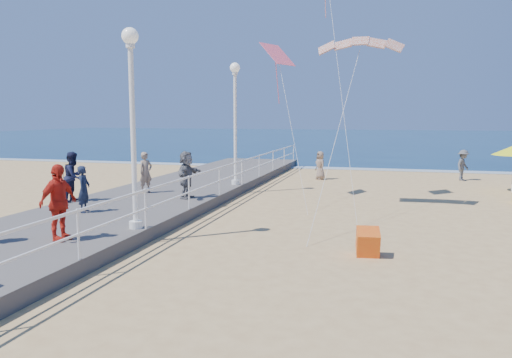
% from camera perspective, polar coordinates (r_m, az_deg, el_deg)
% --- Properties ---
extents(ground, '(160.00, 160.00, 0.00)m').
position_cam_1_polar(ground, '(12.54, 8.76, -8.79)').
color(ground, tan).
rests_on(ground, ground).
extents(ocean, '(160.00, 90.00, 0.05)m').
position_cam_1_polar(ocean, '(77.07, 14.28, 4.51)').
color(ocean, '#0C2B4B').
rests_on(ocean, ground).
extents(surf_line, '(160.00, 1.20, 0.04)m').
position_cam_1_polar(surf_line, '(32.69, 12.85, 1.09)').
color(surf_line, silver).
rests_on(surf_line, ground).
extents(boardwalk, '(5.00, 44.00, 0.40)m').
position_cam_1_polar(boardwalk, '(15.22, -20.68, -5.53)').
color(boardwalk, '#625D59').
rests_on(boardwalk, ground).
extents(railing, '(0.05, 42.00, 0.55)m').
position_cam_1_polar(railing, '(13.74, -12.56, -2.12)').
color(railing, white).
rests_on(railing, boardwalk).
extents(lamp_post_mid, '(0.44, 0.44, 5.32)m').
position_cam_1_polar(lamp_post_mid, '(13.71, -13.96, 7.94)').
color(lamp_post_mid, white).
rests_on(lamp_post_mid, boardwalk).
extents(lamp_post_far, '(0.44, 0.44, 5.32)m').
position_cam_1_polar(lamp_post_far, '(22.01, -2.40, 7.82)').
color(lamp_post_far, white).
rests_on(lamp_post_far, boardwalk).
extents(spectator_0, '(0.46, 0.60, 1.48)m').
position_cam_1_polar(spectator_0, '(16.65, -19.07, -1.10)').
color(spectator_0, '#182036').
rests_on(spectator_0, boardwalk).
extents(spectator_3, '(0.64, 1.17, 1.89)m').
position_cam_1_polar(spectator_3, '(13.07, -21.67, -2.52)').
color(spectator_3, red).
rests_on(spectator_3, boardwalk).
extents(spectator_5, '(0.58, 1.65, 1.76)m').
position_cam_1_polar(spectator_5, '(18.57, -7.94, 0.49)').
color(spectator_5, slate).
rests_on(spectator_5, boardwalk).
extents(spectator_6, '(0.61, 0.70, 1.62)m').
position_cam_1_polar(spectator_6, '(20.15, -12.49, 0.73)').
color(spectator_6, gray).
rests_on(spectator_6, boardwalk).
extents(spectator_7, '(0.77, 0.94, 1.77)m').
position_cam_1_polar(spectator_7, '(18.91, -20.12, 0.26)').
color(spectator_7, '#191C38').
rests_on(spectator_7, boardwalk).
extents(beach_walker_a, '(1.06, 1.23, 1.64)m').
position_cam_1_polar(beach_walker_a, '(28.69, 22.59, 1.47)').
color(beach_walker_a, '#515356').
rests_on(beach_walker_a, ground).
extents(beach_walker_c, '(0.83, 0.89, 1.53)m').
position_cam_1_polar(beach_walker_c, '(27.18, 7.36, 1.55)').
color(beach_walker_c, '#856D5C').
rests_on(beach_walker_c, ground).
extents(box_kite, '(0.63, 0.77, 0.74)m').
position_cam_1_polar(box_kite, '(12.65, 12.65, -7.32)').
color(box_kite, red).
rests_on(box_kite, ground).
extents(kite_parafoil, '(3.09, 0.94, 0.65)m').
position_cam_1_polar(kite_parafoil, '(18.77, 11.81, 15.19)').
color(kite_parafoil, '#BF4116').
extents(kite_diamond_pink, '(1.36, 1.54, 0.91)m').
position_cam_1_polar(kite_diamond_pink, '(20.87, 2.48, 14.05)').
color(kite_diamond_pink, '#F65A73').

